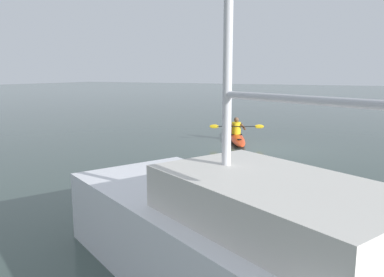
{
  "coord_description": "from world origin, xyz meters",
  "views": [
    {
      "loc": [
        -4.11,
        14.27,
        2.95
      ],
      "look_at": [
        1.59,
        3.05,
        0.76
      ],
      "focal_mm": 35.6,
      "sensor_mm": 36.0,
      "label": 1
    }
  ],
  "objects": [
    {
      "name": "ground_plane",
      "position": [
        0.0,
        0.0,
        0.0
      ],
      "size": [
        160.0,
        160.0,
        0.0
      ],
      "primitive_type": "plane",
      "color": "#384742"
    },
    {
      "name": "kayak",
      "position": [
        1.62,
        -1.3,
        0.14
      ],
      "size": [
        2.45,
        4.19,
        0.28
      ],
      "color": "red",
      "rests_on": "ground"
    },
    {
      "name": "sailboat_navy_hull",
      "position": [
        -2.64,
        9.86,
        0.73
      ],
      "size": [
        7.5,
        5.04,
        8.52
      ],
      "color": "white",
      "rests_on": "ground"
    },
    {
      "name": "kayaker",
      "position": [
        1.63,
        -1.32,
        0.58
      ],
      "size": [
        2.13,
        1.07,
        0.74
      ],
      "color": "yellow",
      "rests_on": "kayak"
    }
  ]
}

